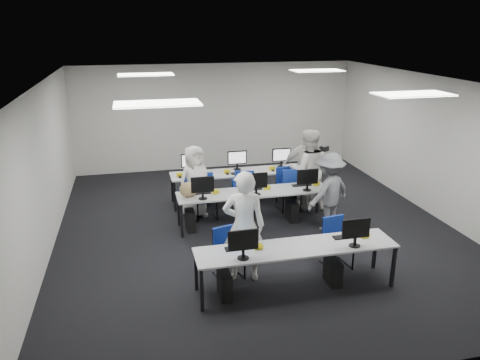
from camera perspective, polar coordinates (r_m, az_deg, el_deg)
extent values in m
plane|color=black|center=(9.81, 1.97, -5.81)|extent=(9.00, 9.00, 0.00)
plane|color=white|center=(9.00, 2.19, 11.86)|extent=(9.00, 9.00, 0.00)
cube|color=beige|center=(13.57, -2.93, 7.72)|extent=(8.00, 0.02, 3.00)
cube|color=beige|center=(5.39, 14.86, -10.34)|extent=(8.00, 0.02, 3.00)
cube|color=beige|center=(9.14, -22.92, 0.87)|extent=(0.02, 9.00, 3.00)
cube|color=beige|center=(11.01, 22.65, 3.74)|extent=(0.02, 9.00, 3.00)
cube|color=white|center=(6.72, -10.04, 9.17)|extent=(1.20, 0.60, 0.02)
cube|color=white|center=(8.00, 20.33, 9.79)|extent=(1.20, 0.60, 0.02)
cube|color=white|center=(10.68, -11.43, 12.49)|extent=(1.20, 0.60, 0.02)
cube|color=white|center=(11.53, 9.37, 13.03)|extent=(1.20, 0.60, 0.02)
cube|color=#A9AAAD|center=(7.44, 6.88, -8.19)|extent=(3.20, 0.70, 0.03)
cube|color=black|center=(7.03, -4.68, -13.25)|extent=(0.05, 0.05, 0.70)
cube|color=black|center=(7.54, -5.39, -10.90)|extent=(0.05, 0.05, 0.70)
cube|color=black|center=(8.00, 18.19, -9.98)|extent=(0.05, 0.05, 0.70)
cube|color=black|center=(8.46, 16.11, -8.16)|extent=(0.05, 0.05, 0.70)
cube|color=#A9AAAD|center=(9.72, 1.71, -1.50)|extent=(3.20, 0.70, 0.03)
cube|color=black|center=(9.33, -7.11, -4.95)|extent=(0.05, 0.05, 0.70)
cube|color=black|center=(9.88, -7.50, -3.60)|extent=(0.05, 0.05, 0.70)
cube|color=black|center=(10.08, 10.70, -3.30)|extent=(0.05, 0.05, 0.70)
cube|color=black|center=(10.59, 9.42, -2.14)|extent=(0.05, 0.05, 0.70)
cube|color=#A9AAAD|center=(11.01, -0.14, 0.94)|extent=(3.20, 0.70, 0.03)
cube|color=black|center=(10.62, -7.95, -2.00)|extent=(0.05, 0.05, 0.70)
cube|color=black|center=(11.18, -8.25, -0.95)|extent=(0.05, 0.05, 0.70)
cube|color=black|center=(11.29, 7.89, -0.74)|extent=(0.05, 0.05, 0.70)
cube|color=black|center=(11.82, 6.87, 0.19)|extent=(0.05, 0.05, 0.70)
cube|color=#0D4DA9|center=(6.91, 0.39, -7.34)|extent=(0.46, 0.04, 0.32)
cube|color=black|center=(7.32, -0.20, -8.31)|extent=(0.42, 0.14, 0.02)
ellipsoid|color=black|center=(7.38, 2.09, -8.01)|extent=(0.07, 0.10, 0.04)
cube|color=black|center=(7.41, -1.88, -12.65)|extent=(0.18, 0.40, 0.42)
cube|color=white|center=(7.50, 13.96, -5.76)|extent=(0.46, 0.04, 0.32)
cube|color=black|center=(7.88, 12.75, -6.76)|extent=(0.42, 0.14, 0.02)
ellipsoid|color=black|center=(8.00, 14.71, -6.44)|extent=(0.07, 0.10, 0.04)
cube|color=black|center=(7.91, 11.25, -10.88)|extent=(0.18, 0.40, 0.42)
cube|color=white|center=(9.24, -4.59, -0.56)|extent=(0.46, 0.04, 0.32)
cube|color=black|center=(9.64, -4.84, -1.58)|extent=(0.42, 0.14, 0.02)
ellipsoid|color=black|center=(9.68, -3.08, -1.40)|extent=(0.07, 0.10, 0.04)
cube|color=black|center=(9.67, -6.10, -4.93)|extent=(0.18, 0.40, 0.42)
cube|color=white|center=(9.45, 2.01, -0.07)|extent=(0.46, 0.04, 0.32)
cube|color=black|center=(9.84, 1.51, -1.08)|extent=(0.42, 0.14, 0.02)
ellipsoid|color=black|center=(9.91, 3.19, -0.91)|extent=(0.07, 0.10, 0.04)
cube|color=black|center=(9.85, 0.28, -4.37)|extent=(0.18, 0.40, 0.42)
cube|color=white|center=(9.79, 8.24, 0.40)|extent=(0.46, 0.04, 0.32)
cube|color=black|center=(10.16, 7.52, -0.60)|extent=(0.42, 0.14, 0.02)
ellipsoid|color=black|center=(10.26, 9.09, -0.43)|extent=(0.07, 0.10, 0.04)
cube|color=black|center=(10.14, 6.35, -3.79)|extent=(0.18, 0.40, 0.42)
cube|color=white|center=(10.90, -6.00, 2.39)|extent=(0.46, 0.04, 0.32)
cube|color=black|center=(10.69, -5.73, 0.44)|extent=(0.42, 0.14, 0.02)
ellipsoid|color=black|center=(10.65, -7.33, 0.36)|extent=(0.07, 0.10, 0.04)
cube|color=black|center=(11.02, -4.45, -1.87)|extent=(0.18, 0.40, 0.42)
cube|color=white|center=(11.09, -0.36, 2.76)|extent=(0.46, 0.04, 0.32)
cube|color=black|center=(10.87, 0.02, 0.85)|extent=(0.42, 0.14, 0.02)
ellipsoid|color=black|center=(10.81, -1.53, 0.78)|extent=(0.07, 0.10, 0.04)
cube|color=black|center=(11.23, 1.10, -1.43)|extent=(0.18, 0.40, 0.42)
cube|color=white|center=(11.37, 5.07, 3.10)|extent=(0.46, 0.04, 0.32)
cube|color=black|center=(11.16, 5.53, 1.24)|extent=(0.42, 0.14, 0.02)
ellipsoid|color=black|center=(11.07, 4.06, 1.17)|extent=(0.07, 0.10, 0.04)
cube|color=black|center=(11.53, 6.41, -1.00)|extent=(0.18, 0.40, 0.42)
cube|color=navy|center=(7.84, -1.38, -8.91)|extent=(0.51, 0.49, 0.06)
cube|color=navy|center=(7.88, -2.05, -6.79)|extent=(0.39, 0.16, 0.34)
cube|color=navy|center=(8.33, 11.81, -7.50)|extent=(0.48, 0.46, 0.06)
cube|color=navy|center=(8.37, 11.23, -5.42)|extent=(0.41, 0.10, 0.35)
cube|color=navy|center=(10.19, -4.27, -1.97)|extent=(0.48, 0.46, 0.06)
cube|color=navy|center=(10.29, -4.54, -0.14)|extent=(0.44, 0.07, 0.38)
cube|color=navy|center=(10.36, 0.54, -1.61)|extent=(0.54, 0.53, 0.06)
cube|color=navy|center=(10.47, 0.55, 0.16)|extent=(0.43, 0.15, 0.37)
cube|color=navy|center=(10.64, 5.93, -1.09)|extent=(0.49, 0.47, 0.06)
cube|color=navy|center=(10.74, 5.55, 0.66)|extent=(0.45, 0.08, 0.38)
cube|color=navy|center=(10.44, -5.94, -1.43)|extent=(0.55, 0.53, 0.06)
cube|color=navy|center=(10.16, -5.62, -0.32)|extent=(0.45, 0.14, 0.39)
cube|color=navy|center=(10.53, -0.24, -1.60)|extent=(0.42, 0.40, 0.05)
cube|color=navy|center=(10.28, 0.03, -0.69)|extent=(0.39, 0.06, 0.33)
cube|color=navy|center=(10.77, 5.97, -0.81)|extent=(0.49, 0.47, 0.06)
cube|color=navy|center=(10.49, 6.36, 0.25)|extent=(0.45, 0.07, 0.39)
ellipsoid|color=#8F6E4A|center=(9.43, -6.27, -1.14)|extent=(0.40, 0.28, 0.31)
imported|color=white|center=(7.59, 0.48, -5.65)|extent=(0.77, 0.59, 1.88)
imported|color=white|center=(10.64, 8.36, 1.26)|extent=(1.02, 0.87, 1.84)
imported|color=white|center=(10.16, -5.52, -0.20)|extent=(0.91, 0.77, 1.59)
imported|color=white|center=(10.76, 7.92, 1.38)|extent=(1.15, 0.84, 1.81)
imported|color=slate|center=(9.61, 10.80, -1.45)|extent=(1.21, 0.98, 1.63)
cube|color=black|center=(9.47, 10.31, 3.79)|extent=(0.20, 0.22, 0.10)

